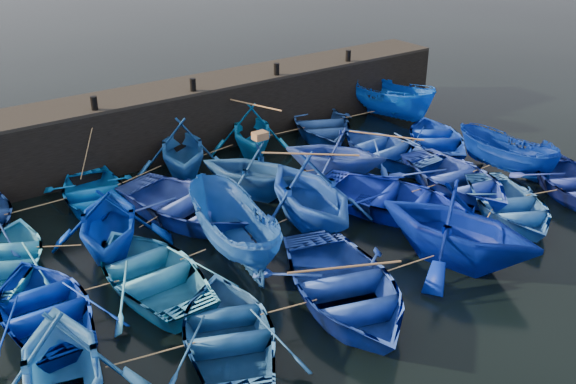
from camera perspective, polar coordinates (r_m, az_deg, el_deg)
ground at (r=19.56m, az=5.50°, el=-5.17°), size 120.00×120.00×0.00m
quay_wall at (r=27.03m, az=-9.13°, el=6.54°), size 26.00×2.50×2.50m
quay_top at (r=26.64m, az=-9.33°, el=9.20°), size 26.00×2.50×0.12m
bollard_1 at (r=24.30m, az=-16.86°, el=7.57°), size 0.24×0.24×0.50m
bollard_2 at (r=25.78m, az=-8.45°, el=9.42°), size 0.24×0.24×0.50m
bollard_3 at (r=27.76m, az=-1.03°, el=10.87°), size 0.24×0.24×0.50m
bollard_4 at (r=30.14m, az=5.37°, el=11.97°), size 0.24×0.24×0.50m
boat_1 at (r=22.83m, az=-16.93°, el=-0.16°), size 4.13×5.06×0.92m
boat_2 at (r=24.40m, az=-9.42°, el=3.95°), size 4.94×5.22×2.16m
boat_3 at (r=26.12m, az=-3.28°, el=5.61°), size 4.86×5.06×2.05m
boat_4 at (r=28.16m, az=2.95°, el=6.06°), size 5.54×6.18×1.06m
boat_5 at (r=30.42m, az=8.99°, el=8.16°), size 2.55×5.17×1.92m
boat_6 at (r=19.82m, az=-23.87°, el=-5.47°), size 4.94×5.50×0.94m
boat_7 at (r=19.56m, az=-15.65°, el=-2.40°), size 5.01×5.29×2.19m
boat_8 at (r=21.12m, az=-8.76°, el=-1.11°), size 5.51×6.48×1.14m
boat_9 at (r=22.34m, az=-3.09°, el=2.06°), size 4.98×5.15×2.08m
boat_10 at (r=23.84m, az=4.20°, el=3.48°), size 4.89×4.99×1.99m
boat_11 at (r=25.87m, az=8.64°, el=3.90°), size 3.66×4.95×0.99m
boat_12 at (r=27.43m, az=13.03°, el=4.74°), size 5.26×5.61×0.95m
boat_13 at (r=17.39m, az=-20.83°, el=-9.45°), size 3.54×4.79×0.96m
boat_14 at (r=17.93m, az=-12.11°, el=-6.86°), size 3.71×5.10×1.04m
boat_15 at (r=18.78m, az=-4.99°, el=-3.32°), size 2.40×4.94×1.83m
boat_16 at (r=20.18m, az=1.94°, el=0.02°), size 4.86×5.39×2.51m
boat_17 at (r=21.60m, az=9.31°, el=-0.54°), size 5.68×6.48×1.12m
boat_18 at (r=23.63m, az=14.76°, el=1.19°), size 4.41×5.57×1.04m
boat_19 at (r=25.59m, az=18.80°, el=3.20°), size 2.26×4.24×1.56m
boat_20 at (r=14.44m, az=-19.60°, el=-14.20°), size 4.48×4.90×2.19m
boat_21 at (r=15.56m, az=-5.27°, el=-12.15°), size 4.88×5.59×0.97m
boat_22 at (r=16.86m, az=5.01°, el=-8.41°), size 5.44×6.48×1.15m
boat_23 at (r=18.86m, az=14.88°, el=-2.81°), size 5.36×5.80×2.53m
boat_24 at (r=22.32m, az=19.09°, el=-1.04°), size 5.05×5.61×0.95m
wooden_crate at (r=22.05m, az=-2.50°, el=5.03°), size 0.49×0.38×0.26m
mooring_ropes at (r=22.72m, az=-2.84°, el=2.05°), size 18.32×11.84×2.10m
loose_oars at (r=21.75m, az=2.99°, el=3.28°), size 9.98×12.40×1.57m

